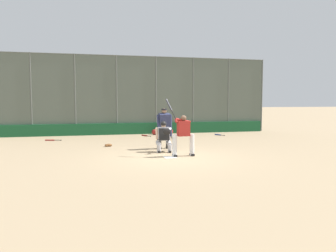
{
  "coord_description": "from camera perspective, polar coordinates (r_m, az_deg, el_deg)",
  "views": [
    {
      "loc": [
        2.76,
        11.23,
        2.03
      ],
      "look_at": [
        -0.16,
        -1.0,
        1.05
      ],
      "focal_mm": 35.0,
      "sensor_mm": 36.0,
      "label": 1
    }
  ],
  "objects": [
    {
      "name": "backstop_fence",
      "position": [
        19.92,
        -5.49,
        5.63
      ],
      "size": [
        16.78,
        0.08,
        4.71
      ],
      "color": "#515651",
      "rests_on": "ground_plane"
    },
    {
      "name": "umpire_home",
      "position": [
        13.75,
        -0.7,
        -0.19
      ],
      "size": [
        0.69,
        0.47,
        1.71
      ],
      "rotation": [
        0.0,
        0.0,
        0.12
      ],
      "color": "#333333",
      "rests_on": "ground_plane"
    },
    {
      "name": "fielding_glove_on_dirt",
      "position": [
        14.74,
        -10.38,
        -3.3
      ],
      "size": [
        0.33,
        0.25,
        0.12
      ],
      "color": "brown",
      "rests_on": "ground_plane"
    },
    {
      "name": "spare_bat_by_padding",
      "position": [
        17.57,
        -19.69,
        -2.33
      ],
      "size": [
        0.81,
        0.25,
        0.07
      ],
      "rotation": [
        0.0,
        0.0,
        6.03
      ],
      "color": "black",
      "rests_on": "ground_plane"
    },
    {
      "name": "spare_bat_third_base_side",
      "position": [
        19.36,
        8.79,
        -1.52
      ],
      "size": [
        0.35,
        0.77,
        0.07
      ],
      "rotation": [
        0.0,
        0.0,
        5.1
      ],
      "color": "black",
      "rests_on": "ground_plane"
    },
    {
      "name": "equipment_bag_dugout_side",
      "position": [
        19.53,
        -0.97,
        -1.02
      ],
      "size": [
        1.3,
        0.33,
        0.33
      ],
      "color": "maroon",
      "rests_on": "ground_plane"
    },
    {
      "name": "padding_wall",
      "position": [
        19.89,
        -5.41,
        -0.44
      ],
      "size": [
        16.37,
        0.18,
        0.68
      ],
      "primitive_type": "cube",
      "color": "#19512D",
      "rests_on": "ground_plane"
    },
    {
      "name": "spare_bat_near_backstop",
      "position": [
        18.76,
        -4.0,
        -1.67
      ],
      "size": [
        0.42,
        0.84,
        0.07
      ],
      "rotation": [
        0.0,
        0.0,
        5.15
      ],
      "color": "black",
      "rests_on": "ground_plane"
    },
    {
      "name": "home_plate_marker",
      "position": [
        11.74,
        0.38,
        -5.47
      ],
      "size": [
        0.43,
        0.43,
        0.01
      ],
      "primitive_type": "cube",
      "color": "white",
      "rests_on": "ground_plane"
    },
    {
      "name": "batter_at_plate",
      "position": [
        11.91,
        2.65,
        -1.4
      ],
      "size": [
        1.02,
        0.6,
        2.09
      ],
      "rotation": [
        0.0,
        0.0,
        0.06
      ],
      "color": "silver",
      "rests_on": "ground_plane"
    },
    {
      "name": "catcher_behind_plate",
      "position": [
        12.9,
        -0.73,
        -1.77
      ],
      "size": [
        0.65,
        0.78,
        1.22
      ],
      "rotation": [
        0.0,
        0.0,
        -0.1
      ],
      "color": "#B7B7BC",
      "rests_on": "ground_plane"
    },
    {
      "name": "ground_plane",
      "position": [
        11.75,
        0.38,
        -5.5
      ],
      "size": [
        160.0,
        160.0,
        0.0
      ],
      "primitive_type": "plane",
      "color": "tan"
    },
    {
      "name": "bleachers_beyond",
      "position": [
        21.95,
        -14.77,
        0.01
      ],
      "size": [
        11.69,
        1.95,
        1.16
      ],
      "color": "slate",
      "rests_on": "ground_plane"
    },
    {
      "name": "spare_bat_first_base_side",
      "position": [
        17.36,
        0.9,
        -2.15
      ],
      "size": [
        0.1,
        0.91,
        0.07
      ],
      "rotation": [
        0.0,
        0.0,
        1.52
      ],
      "color": "black",
      "rests_on": "ground_plane"
    }
  ]
}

